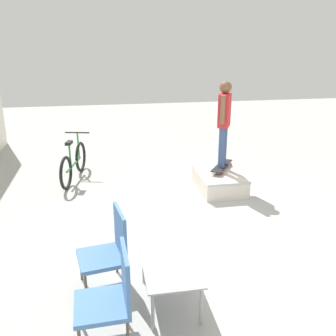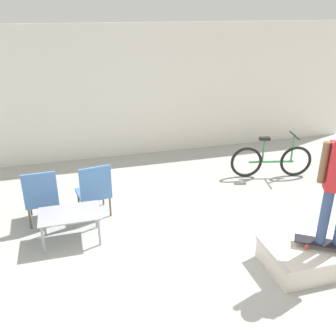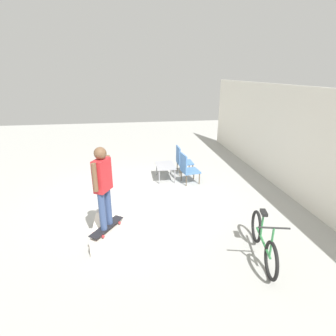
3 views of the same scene
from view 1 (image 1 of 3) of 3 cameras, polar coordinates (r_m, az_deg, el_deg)
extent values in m
plane|color=#A8A8A3|center=(5.83, 8.63, -9.83)|extent=(24.00, 24.00, 0.00)
cube|color=silver|center=(7.39, 7.78, -1.97)|extent=(1.20, 0.81, 0.32)
cylinder|color=#B7B7BC|center=(6.80, 9.34, -2.48)|extent=(0.05, 0.81, 0.05)
cube|color=black|center=(7.50, 8.19, 0.36)|extent=(0.83, 0.65, 0.02)
cylinder|color=red|center=(7.78, 7.91, 0.80)|extent=(0.06, 0.06, 0.05)
cylinder|color=red|center=(7.73, 9.55, 0.58)|extent=(0.06, 0.06, 0.05)
cylinder|color=red|center=(7.30, 6.72, -0.41)|extent=(0.06, 0.06, 0.05)
cylinder|color=red|center=(7.24, 8.46, -0.66)|extent=(0.06, 0.06, 0.05)
cylinder|color=#384C7A|center=(7.27, 8.21, 3.09)|extent=(0.13, 0.13, 0.79)
cylinder|color=#384C7A|center=(7.48, 8.46, 3.54)|extent=(0.13, 0.13, 0.79)
cube|color=red|center=(7.22, 8.61, 8.71)|extent=(0.43, 0.35, 0.62)
cylinder|color=brown|center=(6.98, 8.35, 8.75)|extent=(0.09, 0.09, 0.53)
cylinder|color=brown|center=(7.44, 8.88, 9.38)|extent=(0.09, 0.09, 0.53)
sphere|color=brown|center=(7.15, 8.78, 12.07)|extent=(0.23, 0.23, 0.23)
cube|color=#9E9EA3|center=(4.20, 0.31, -14.70)|extent=(0.90, 0.60, 0.02)
cylinder|color=#9E9EA3|center=(4.07, 5.06, -20.21)|extent=(0.04, 0.04, 0.46)
cylinder|color=#9E9EA3|center=(4.70, 2.48, -14.10)|extent=(0.04, 0.04, 0.46)
cylinder|color=#9E9EA3|center=(4.00, -2.34, -21.05)|extent=(0.04, 0.04, 0.46)
cylinder|color=#9E9EA3|center=(4.63, -3.74, -14.67)|extent=(0.04, 0.04, 0.46)
cylinder|color=brown|center=(4.17, -13.26, -20.43)|extent=(0.03, 0.03, 0.36)
cylinder|color=brown|center=(4.17, -6.84, -19.98)|extent=(0.03, 0.03, 0.36)
cylinder|color=brown|center=(3.84, -6.11, -24.07)|extent=(0.03, 0.03, 0.36)
cube|color=#4C7AB7|center=(3.87, -10.06, -19.92)|extent=(0.54, 0.54, 0.05)
cube|color=#4C7AB7|center=(3.70, -6.48, -16.00)|extent=(0.52, 0.06, 0.55)
cylinder|color=brown|center=(4.82, -13.13, -14.39)|extent=(0.03, 0.03, 0.36)
cylinder|color=brown|center=(4.46, -12.40, -17.42)|extent=(0.03, 0.03, 0.36)
cylinder|color=brown|center=(4.87, -7.84, -13.66)|extent=(0.03, 0.03, 0.36)
cylinder|color=brown|center=(4.51, -6.63, -16.57)|extent=(0.03, 0.03, 0.36)
cube|color=#4C7AB7|center=(4.55, -10.16, -13.32)|extent=(0.60, 0.60, 0.05)
cube|color=#4C7AB7|center=(4.43, -7.28, -9.61)|extent=(0.52, 0.13, 0.55)
torus|color=black|center=(8.46, -13.17, 1.67)|extent=(0.66, 0.21, 0.66)
torus|color=black|center=(7.52, -15.28, -0.74)|extent=(0.66, 0.21, 0.66)
cylinder|color=#338447|center=(7.99, -14.16, 0.54)|extent=(0.93, 0.25, 0.04)
cylinder|color=#338447|center=(7.74, -14.70, 1.78)|extent=(0.04, 0.04, 0.48)
cube|color=black|center=(7.67, -14.87, 3.72)|extent=(0.24, 0.15, 0.06)
cylinder|color=#338447|center=(8.29, -13.51, 3.34)|extent=(0.04, 0.04, 0.57)
cylinder|color=black|center=(8.22, -13.66, 5.27)|extent=(0.15, 0.51, 0.03)
camera|label=2|loc=(6.73, 51.03, 16.96)|focal=40.00mm
camera|label=3|loc=(11.53, -1.49, 21.76)|focal=28.00mm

